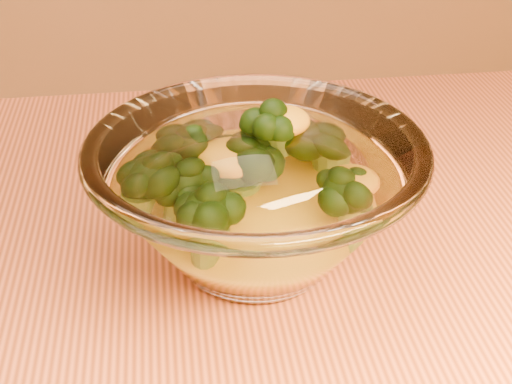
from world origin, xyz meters
TOP-DOWN VIEW (x-y plane):
  - glass_bowl at (0.01, 0.10)m, footprint 0.22×0.22m
  - cheese_sauce at (0.01, 0.10)m, footprint 0.11×0.11m
  - broccoli_heap at (0.01, 0.11)m, footprint 0.15×0.12m

SIDE VIEW (x-z plane):
  - cheese_sauce at x=0.01m, z-range 0.76..0.80m
  - glass_bowl at x=0.01m, z-range 0.75..0.85m
  - broccoli_heap at x=0.01m, z-range 0.77..0.85m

